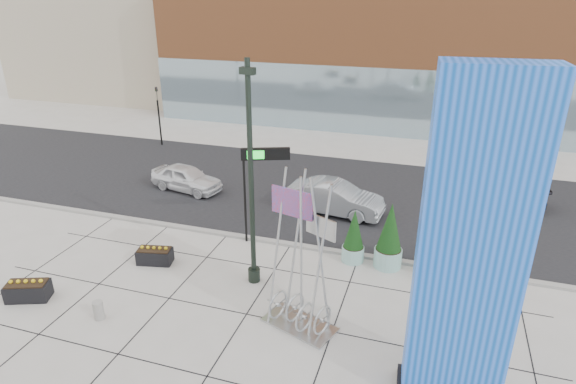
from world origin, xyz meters
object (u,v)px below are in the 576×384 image
(lamp_post, at_px, (252,199))
(overhead_street_sign, at_px, (260,164))
(car_silver_mid, at_px, (334,198))
(blue_pylon, at_px, (469,258))
(public_art_sculpture, at_px, (300,289))
(car_white_west, at_px, (186,178))
(concrete_bollard, at_px, (99,310))

(lamp_post, relative_size, overhead_street_sign, 1.93)
(car_silver_mid, bearing_deg, overhead_street_sign, 156.51)
(overhead_street_sign, bearing_deg, blue_pylon, -60.23)
(public_art_sculpture, xyz_separation_m, overhead_street_sign, (-3.14, 4.80, 2.24))
(overhead_street_sign, relative_size, car_white_west, 1.05)
(public_art_sculpture, distance_m, car_white_west, 13.02)
(concrete_bollard, xyz_separation_m, car_white_west, (-2.63, 10.91, 0.36))
(lamp_post, relative_size, car_white_west, 2.02)
(public_art_sculpture, height_order, car_white_west, public_art_sculpture)
(public_art_sculpture, bearing_deg, car_silver_mid, 114.85)
(blue_pylon, height_order, concrete_bollard, blue_pylon)
(public_art_sculpture, xyz_separation_m, car_silver_mid, (-0.83, 8.80, -0.64))
(public_art_sculpture, relative_size, car_silver_mid, 1.14)
(blue_pylon, xyz_separation_m, lamp_post, (-7.08, 3.58, -0.93))
(car_silver_mid, bearing_deg, public_art_sculpture, -168.06)
(blue_pylon, distance_m, car_white_west, 17.92)
(blue_pylon, height_order, lamp_post, blue_pylon)
(lamp_post, bearing_deg, car_white_west, 133.28)
(concrete_bollard, bearing_deg, car_white_west, 103.57)
(public_art_sculpture, height_order, concrete_bollard, public_art_sculpture)
(public_art_sculpture, height_order, overhead_street_sign, public_art_sculpture)
(blue_pylon, relative_size, car_white_west, 2.18)
(car_silver_mid, bearing_deg, concrete_bollard, 157.96)
(blue_pylon, xyz_separation_m, car_white_west, (-13.85, 10.78, -3.62))
(public_art_sculpture, bearing_deg, lamp_post, 159.65)
(concrete_bollard, xyz_separation_m, car_silver_mid, (5.72, 10.50, 0.46))
(blue_pylon, xyz_separation_m, concrete_bollard, (-11.22, -0.13, -3.98))
(overhead_street_sign, bearing_deg, car_silver_mid, 38.97)
(public_art_sculpture, relative_size, concrete_bollard, 8.14)
(lamp_post, height_order, public_art_sculpture, lamp_post)
(lamp_post, bearing_deg, car_silver_mid, 76.86)
(lamp_post, height_order, overhead_street_sign, lamp_post)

